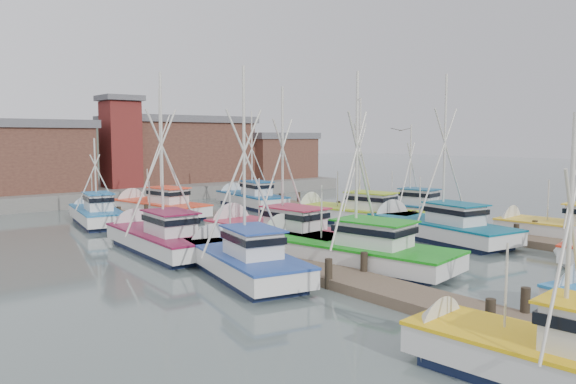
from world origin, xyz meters
TOP-DOWN VIEW (x-y plane):
  - ground at (0.00, 0.00)m, footprint 260.00×260.00m
  - dock_left at (-7.00, 4.04)m, footprint 2.30×46.00m
  - dock_right at (7.00, 4.04)m, footprint 2.30×46.00m
  - quay at (0.00, 37.00)m, footprint 44.00×16.00m
  - shed_left at (-11.00, 35.00)m, footprint 12.72×8.48m
  - shed_center at (6.00, 37.00)m, footprint 14.84×9.54m
  - shed_right at (17.00, 34.00)m, footprint 8.48×6.36m
  - lookout_tower at (-2.00, 33.00)m, footprint 3.60×3.60m
  - boat_2 at (-9.97, -11.45)m, footprint 3.08×7.85m
  - boat_4 at (-4.68, 0.73)m, footprint 5.11×10.80m
  - boat_5 at (4.13, 2.15)m, footprint 4.29×10.15m
  - boat_6 at (-9.49, 2.10)m, footprint 4.31×9.15m
  - boat_7 at (9.18, -3.11)m, footprint 4.17×8.96m
  - boat_8 at (-4.27, 6.55)m, footprint 4.14×10.38m
  - boat_9 at (4.57, 9.38)m, footprint 4.73×10.04m
  - boat_10 at (-9.95, 8.98)m, footprint 4.08×9.44m
  - boat_11 at (9.21, 8.67)m, footprint 3.73×8.33m
  - boat_12 at (-4.27, 21.11)m, footprint 4.30×9.64m
  - boat_13 at (4.55, 21.61)m, footprint 3.82×9.15m
  - boat_14 at (-9.25, 20.08)m, footprint 3.70×8.28m
  - gull_far at (4.90, 5.32)m, footprint 1.52×0.66m

SIDE VIEW (x-z plane):
  - ground at x=0.00m, z-range 0.00..0.00m
  - dock_left at x=-7.00m, z-range -0.54..0.96m
  - dock_right at x=7.00m, z-range -0.54..0.96m
  - quay at x=0.00m, z-range 0.00..1.20m
  - boat_14 at x=-9.25m, z-range -2.55..3.90m
  - boat_2 at x=-9.97m, z-range -2.85..4.20m
  - boat_11 at x=9.21m, z-range -3.05..4.41m
  - boat_13 at x=4.55m, z-range -3.74..5.10m
  - boat_9 at x=4.57m, z-range -4.01..5.38m
  - boat_8 at x=-4.27m, z-range -4.09..5.45m
  - boat_4 at x=-4.68m, z-range -4.23..5.60m
  - boat_5 at x=4.13m, z-range -4.48..5.85m
  - boat_12 at x=-4.27m, z-range -4.45..5.82m
  - boat_6 at x=-9.49m, z-range -4.10..5.47m
  - boat_10 at x=-9.95m, z-range -4.30..5.68m
  - boat_7 at x=9.18m, z-range -4.58..5.96m
  - shed_right at x=17.00m, z-range 1.24..6.44m
  - shed_left at x=-11.00m, z-range 1.24..7.44m
  - shed_center at x=6.00m, z-range 1.24..8.14m
  - lookout_tower at x=-2.00m, z-range 1.30..9.80m
  - gull_far at x=4.90m, z-range 6.25..6.49m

